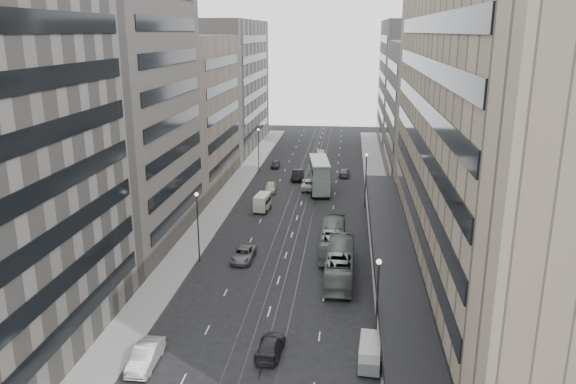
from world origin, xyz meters
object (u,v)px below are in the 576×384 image
at_px(double_decker, 319,175).
at_px(panel_van, 262,202).
at_px(sedan_1, 146,356).
at_px(bus_far, 333,239).
at_px(bus_near, 340,263).
at_px(sedan_2, 243,254).
at_px(vw_microbus, 370,352).

relative_size(double_decker, panel_van, 2.46).
xyz_separation_m(double_decker, panel_van, (-7.75, -11.19, -1.56)).
bearing_deg(sedan_1, double_decker, 77.33).
distance_m(bus_far, panel_van, 18.33).
bearing_deg(double_decker, bus_near, -90.26).
height_order(panel_van, sedan_2, panel_van).
bearing_deg(bus_far, vw_microbus, 99.66).
bearing_deg(bus_near, sedan_2, -17.16).
bearing_deg(sedan_2, bus_far, 21.63).
distance_m(bus_near, panel_van, 25.13).
height_order(sedan_1, sedan_2, sedan_1).
relative_size(panel_van, sedan_1, 0.83).
bearing_deg(bus_near, panel_van, -61.23).
bearing_deg(vw_microbus, double_decker, 101.97).
height_order(bus_near, panel_van, bus_near).
bearing_deg(panel_van, sedan_2, -82.33).
height_order(vw_microbus, sedan_1, vw_microbus).
distance_m(panel_van, sedan_1, 40.57).
relative_size(bus_far, panel_van, 2.75).
bearing_deg(bus_near, bus_far, -81.71).
height_order(bus_far, vw_microbus, bus_far).
distance_m(vw_microbus, sedan_1, 17.79).
bearing_deg(panel_van, vw_microbus, -63.55).
distance_m(bus_far, sedan_1, 29.23).
relative_size(bus_near, sedan_2, 2.36).
relative_size(bus_far, vw_microbus, 2.82).
bearing_deg(double_decker, vw_microbus, -89.43).
distance_m(double_decker, panel_van, 13.70).
xyz_separation_m(panel_van, sedan_1, (-3.10, -40.45, -0.56)).
bearing_deg(sedan_1, panel_van, 84.81).
xyz_separation_m(vw_microbus, sedan_2, (-13.95, 19.97, -0.48)).
height_order(double_decker, sedan_1, double_decker).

